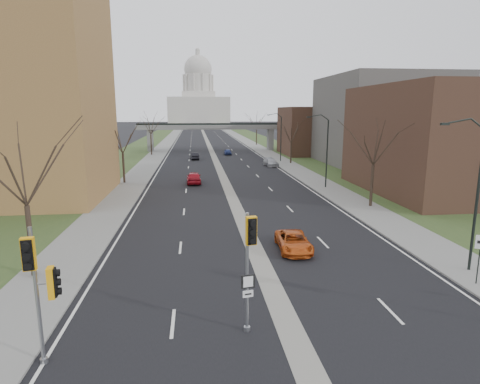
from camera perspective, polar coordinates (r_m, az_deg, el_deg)
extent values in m
plane|color=black|center=(17.40, 7.92, -20.39)|extent=(700.00, 700.00, 0.00)
cube|color=black|center=(164.59, -5.13, 8.19)|extent=(20.00, 600.00, 0.01)
cube|color=gray|center=(164.59, -5.13, 8.19)|extent=(1.20, 600.00, 0.02)
cube|color=gray|center=(165.30, -0.92, 8.26)|extent=(4.00, 600.00, 0.12)
cube|color=gray|center=(164.74, -9.35, 8.11)|extent=(4.00, 600.00, 0.12)
cube|color=#273E1C|center=(165.99, 1.16, 8.27)|extent=(8.00, 600.00, 0.10)
cube|color=#273E1C|center=(165.15, -11.44, 8.04)|extent=(8.00, 600.00, 0.10)
cube|color=#432A1F|center=(50.75, 27.10, 6.63)|extent=(16.00, 20.00, 12.00)
cube|color=#4F4C48|center=(73.57, 19.52, 9.49)|extent=(18.00, 22.00, 15.00)
cube|color=#432A1F|center=(88.27, 10.74, 8.53)|extent=(14.00, 14.00, 10.00)
cube|color=slate|center=(95.06, -12.63, 7.14)|extent=(1.20, 2.50, 5.00)
cube|color=slate|center=(96.20, 4.33, 7.42)|extent=(1.20, 2.50, 5.00)
cube|color=slate|center=(94.44, -4.13, 9.18)|extent=(34.00, 3.00, 1.00)
cube|color=black|center=(94.41, -4.14, 9.60)|extent=(34.00, 0.15, 0.50)
cube|color=beige|center=(334.31, -5.89, 11.50)|extent=(48.00, 42.00, 20.00)
cube|color=beige|center=(334.56, -5.93, 13.56)|extent=(26.00, 26.00, 5.00)
cylinder|color=beige|center=(335.03, -5.96, 15.10)|extent=(22.00, 22.00, 14.00)
sphere|color=beige|center=(335.92, -6.00, 16.97)|extent=(22.00, 22.00, 22.00)
cylinder|color=beige|center=(337.24, -6.05, 18.91)|extent=(3.60, 3.60, 4.50)
cylinder|color=black|center=(26.12, 30.61, -1.28)|extent=(0.16, 0.16, 8.00)
cube|color=black|center=(24.31, 27.28, 8.59)|extent=(0.45, 0.18, 0.14)
cylinder|color=black|center=(49.13, 12.26, 5.29)|extent=(0.16, 0.16, 8.00)
cube|color=black|center=(48.19, 9.84, 10.45)|extent=(0.45, 0.18, 0.14)
cylinder|color=black|center=(74.14, 5.84, 7.47)|extent=(0.16, 0.16, 8.00)
cube|color=black|center=(73.52, 4.12, 10.86)|extent=(0.45, 0.18, 0.14)
cylinder|color=#382B21|center=(25.09, -27.63, -6.18)|extent=(0.28, 0.28, 4.00)
cylinder|color=#382B21|center=(53.56, -16.21, 3.29)|extent=(0.28, 0.28, 3.75)
cylinder|color=#382B21|center=(87.04, -12.52, 6.60)|extent=(0.28, 0.28, 4.25)
cylinder|color=#382B21|center=(40.63, 18.22, 0.89)|extent=(0.28, 0.28, 4.00)
cylinder|color=#382B21|center=(71.68, 7.25, 5.50)|extent=(0.28, 0.28, 3.50)
cylinder|color=#382B21|center=(110.80, 2.36, 7.84)|extent=(0.28, 0.28, 4.25)
cylinder|color=gray|center=(16.47, -26.88, -13.22)|extent=(0.14, 0.14, 5.24)
cylinder|color=gray|center=(17.62, -26.10, -20.73)|extent=(0.28, 0.28, 0.20)
cube|color=#EEA00E|center=(15.37, -27.87, -7.80)|extent=(0.48, 0.46, 1.16)
cube|color=#EEA00E|center=(16.17, -25.27, -11.59)|extent=(0.46, 0.48, 1.16)
cylinder|color=gray|center=(16.83, 1.03, -11.53)|extent=(0.14, 0.14, 5.16)
cylinder|color=gray|center=(17.94, 1.00, -18.85)|extent=(0.28, 0.28, 0.20)
cube|color=#EEA00E|center=(15.71, 1.61, -5.52)|extent=(0.48, 0.46, 1.14)
cube|color=black|center=(16.95, 1.03, -12.45)|extent=(0.59, 0.15, 0.60)
cube|color=silver|center=(17.17, 1.02, -14.12)|extent=(0.45, 0.12, 0.30)
cylinder|color=black|center=(24.91, 30.80, -8.65)|extent=(0.06, 0.06, 2.32)
imported|color=#AD1321|center=(51.91, -6.58, 2.06)|extent=(1.90, 4.54, 1.54)
imported|color=black|center=(78.08, -6.49, 5.11)|extent=(1.81, 4.15, 1.33)
imported|color=#C04D14|center=(27.14, 7.63, -7.00)|extent=(2.23, 4.49, 1.22)
imported|color=#A1A2A8|center=(68.21, 4.38, 4.24)|extent=(2.28, 4.72, 1.33)
imported|color=navy|center=(86.07, -1.77, 5.72)|extent=(1.51, 3.62, 1.23)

